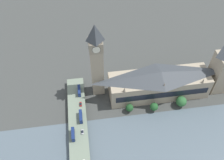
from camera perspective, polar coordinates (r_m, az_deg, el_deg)
name	(u,v)px	position (r m, az deg, el deg)	size (l,w,h in m)	color
ground_plane	(153,107)	(224.53, 9.26, -6.16)	(600.00, 600.00, 0.00)	#424442
river_water	(164,143)	(207.63, 11.71, -13.92)	(57.89, 360.00, 0.30)	slate
parliament_hall	(159,83)	(224.31, 10.71, -0.69)	(24.68, 88.20, 28.38)	tan
clock_tower	(97,59)	(204.54, -3.56, 4.74)	(11.63, 11.63, 74.05)	tan
victoria_tower	(224,69)	(239.99, 24.23, 2.33)	(18.38, 18.38, 51.20)	tan
road_bridge	(80,152)	(197.22, -7.44, -15.96)	(147.79, 15.13, 5.31)	#5D6A59
double_decker_bus_lead	(81,116)	(208.21, -7.15, -8.26)	(11.35, 2.55, 5.01)	navy
double_decker_bus_mid	(79,90)	(224.74, -7.51, -2.38)	(11.15, 2.50, 4.90)	navy
double_decker_bus_rear	(73,134)	(200.48, -8.90, -12.14)	(10.86, 2.50, 5.02)	navy
car_northbound_tail	(82,132)	(202.91, -6.77, -11.69)	(4.17, 1.91, 1.38)	silver
car_southbound_mid	(81,104)	(217.83, -7.18, -5.51)	(4.51, 1.88, 1.37)	maroon
tree_embankment_near	(130,108)	(215.72, 4.02, -6.35)	(6.65, 6.65, 8.32)	brown
tree_embankment_mid	(181,101)	(226.11, 15.55, -4.74)	(9.17, 9.17, 10.57)	brown
tree_embankment_far	(154,107)	(218.36, 9.59, -6.03)	(7.08, 7.08, 8.96)	brown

